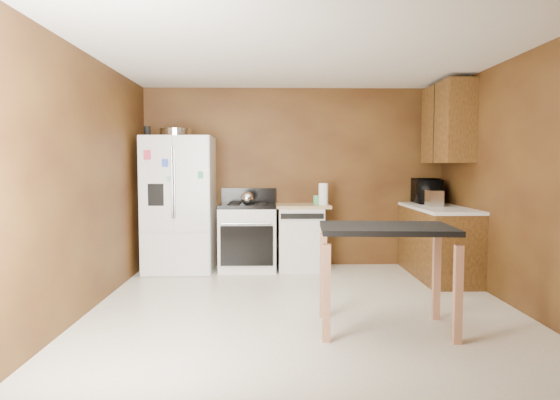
{
  "coord_description": "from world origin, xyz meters",
  "views": [
    {
      "loc": [
        -0.33,
        -4.8,
        1.42
      ],
      "look_at": [
        -0.22,
        0.85,
        1.03
      ],
      "focal_mm": 32.0,
      "sensor_mm": 36.0,
      "label": 1
    }
  ],
  "objects_px": {
    "toaster": "(434,198)",
    "refrigerator": "(179,204)",
    "kettle": "(247,198)",
    "pen_cup": "(147,131)",
    "microwave": "(426,192)",
    "dishwasher": "(301,236)",
    "gas_range": "(248,236)",
    "roasting_pan": "(176,133)",
    "green_canister": "(317,200)",
    "island": "(386,243)",
    "paper_towel": "(323,194)"
  },
  "relations": [
    {
      "from": "paper_towel",
      "to": "refrigerator",
      "type": "xyz_separation_m",
      "value": [
        -1.92,
        0.03,
        -0.14
      ]
    },
    {
      "from": "roasting_pan",
      "to": "island",
      "type": "bearing_deg",
      "value": -47.58
    },
    {
      "from": "pen_cup",
      "to": "kettle",
      "type": "bearing_deg",
      "value": -0.99
    },
    {
      "from": "green_canister",
      "to": "dishwasher",
      "type": "distance_m",
      "value": 0.55
    },
    {
      "from": "kettle",
      "to": "paper_towel",
      "type": "bearing_deg",
      "value": 4.05
    },
    {
      "from": "roasting_pan",
      "to": "dishwasher",
      "type": "relative_size",
      "value": 0.47
    },
    {
      "from": "gas_range",
      "to": "microwave",
      "type": "bearing_deg",
      "value": 2.14
    },
    {
      "from": "gas_range",
      "to": "refrigerator",
      "type": "bearing_deg",
      "value": -176.19
    },
    {
      "from": "microwave",
      "to": "dishwasher",
      "type": "bearing_deg",
      "value": 92.34
    },
    {
      "from": "kettle",
      "to": "toaster",
      "type": "distance_m",
      "value": 2.41
    },
    {
      "from": "paper_towel",
      "to": "toaster",
      "type": "height_order",
      "value": "paper_towel"
    },
    {
      "from": "refrigerator",
      "to": "island",
      "type": "bearing_deg",
      "value": -48.01
    },
    {
      "from": "roasting_pan",
      "to": "kettle",
      "type": "distance_m",
      "value": 1.29
    },
    {
      "from": "refrigerator",
      "to": "gas_range",
      "type": "bearing_deg",
      "value": 3.81
    },
    {
      "from": "green_canister",
      "to": "microwave",
      "type": "distance_m",
      "value": 1.52
    },
    {
      "from": "green_canister",
      "to": "island",
      "type": "bearing_deg",
      "value": -82.2
    },
    {
      "from": "microwave",
      "to": "refrigerator",
      "type": "distance_m",
      "value": 3.38
    },
    {
      "from": "refrigerator",
      "to": "dishwasher",
      "type": "relative_size",
      "value": 2.02
    },
    {
      "from": "green_canister",
      "to": "toaster",
      "type": "bearing_deg",
      "value": -17.85
    },
    {
      "from": "microwave",
      "to": "refrigerator",
      "type": "xyz_separation_m",
      "value": [
        -3.37,
        -0.15,
        -0.15
      ]
    },
    {
      "from": "paper_towel",
      "to": "green_canister",
      "type": "bearing_deg",
      "value": 116.39
    },
    {
      "from": "roasting_pan",
      "to": "toaster",
      "type": "bearing_deg",
      "value": -6.34
    },
    {
      "from": "gas_range",
      "to": "dishwasher",
      "type": "height_order",
      "value": "gas_range"
    },
    {
      "from": "roasting_pan",
      "to": "pen_cup",
      "type": "xyz_separation_m",
      "value": [
        -0.35,
        -0.09,
        0.01
      ]
    },
    {
      "from": "toaster",
      "to": "refrigerator",
      "type": "xyz_separation_m",
      "value": [
        -3.31,
        0.37,
        -0.1
      ]
    },
    {
      "from": "pen_cup",
      "to": "dishwasher",
      "type": "relative_size",
      "value": 0.14
    },
    {
      "from": "microwave",
      "to": "island",
      "type": "distance_m",
      "value": 2.87
    },
    {
      "from": "refrigerator",
      "to": "paper_towel",
      "type": "bearing_deg",
      "value": -1.02
    },
    {
      "from": "kettle",
      "to": "refrigerator",
      "type": "height_order",
      "value": "refrigerator"
    },
    {
      "from": "roasting_pan",
      "to": "island",
      "type": "distance_m",
      "value": 3.5
    },
    {
      "from": "roasting_pan",
      "to": "refrigerator",
      "type": "xyz_separation_m",
      "value": [
        0.04,
        -0.01,
        -0.95
      ]
    },
    {
      "from": "microwave",
      "to": "dishwasher",
      "type": "xyz_separation_m",
      "value": [
        -1.74,
        -0.07,
        -0.6
      ]
    },
    {
      "from": "pen_cup",
      "to": "dishwasher",
      "type": "distance_m",
      "value": 2.47
    },
    {
      "from": "gas_range",
      "to": "toaster",
      "type": "bearing_deg",
      "value": -10.09
    },
    {
      "from": "kettle",
      "to": "gas_range",
      "type": "relative_size",
      "value": 0.16
    },
    {
      "from": "green_canister",
      "to": "gas_range",
      "type": "relative_size",
      "value": 0.11
    },
    {
      "from": "microwave",
      "to": "roasting_pan",
      "type": "bearing_deg",
      "value": 92.58
    },
    {
      "from": "paper_towel",
      "to": "island",
      "type": "bearing_deg",
      "value": -83.34
    },
    {
      "from": "paper_towel",
      "to": "refrigerator",
      "type": "height_order",
      "value": "refrigerator"
    },
    {
      "from": "roasting_pan",
      "to": "dishwasher",
      "type": "xyz_separation_m",
      "value": [
        1.67,
        0.08,
        -1.4
      ]
    },
    {
      "from": "roasting_pan",
      "to": "gas_range",
      "type": "relative_size",
      "value": 0.38
    },
    {
      "from": "refrigerator",
      "to": "island",
      "type": "relative_size",
      "value": 1.56
    },
    {
      "from": "green_canister",
      "to": "microwave",
      "type": "height_order",
      "value": "microwave"
    },
    {
      "from": "green_canister",
      "to": "gas_range",
      "type": "height_order",
      "value": "gas_range"
    },
    {
      "from": "roasting_pan",
      "to": "pen_cup",
      "type": "relative_size",
      "value": 3.26
    },
    {
      "from": "gas_range",
      "to": "dishwasher",
      "type": "xyz_separation_m",
      "value": [
        0.72,
        0.02,
        -0.01
      ]
    },
    {
      "from": "pen_cup",
      "to": "island",
      "type": "distance_m",
      "value": 3.68
    },
    {
      "from": "pen_cup",
      "to": "island",
      "type": "height_order",
      "value": "pen_cup"
    },
    {
      "from": "green_canister",
      "to": "microwave",
      "type": "xyz_separation_m",
      "value": [
        1.51,
        0.05,
        0.1
      ]
    },
    {
      "from": "roasting_pan",
      "to": "green_canister",
      "type": "relative_size",
      "value": 3.44
    }
  ]
}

